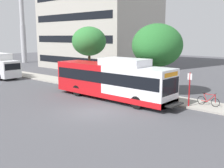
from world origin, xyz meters
The scene contains 8 objects.
ground_plane centered at (0.00, 8.00, 0.00)m, with size 120.00×120.00×0.00m, color #4C4C51.
sidewalk_curb centered at (7.00, 6.00, 0.07)m, with size 3.00×56.00×0.14m, color #A8A399.
transit_bus centered at (4.05, 1.67, 1.70)m, with size 2.58×12.25×3.65m.
bus_stop_sign_pole centered at (5.80, -4.66, 1.65)m, with size 0.10×0.36×2.60m.
bicycle_parked centered at (6.93, -5.74, 0.56)m, with size 0.52×1.76×1.02m.
street_tree_near_stop centered at (8.13, -0.25, 4.62)m, with size 4.64×4.64×6.46m.
street_tree_mid_block centered at (8.10, 8.70, 4.88)m, with size 3.86×3.86×6.40m.
lattice_comm_tower centered at (16.91, 37.72, 11.37)m, with size 1.10×1.10×33.76m.
Camera 1 is at (-12.99, -13.37, 5.42)m, focal length 42.64 mm.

